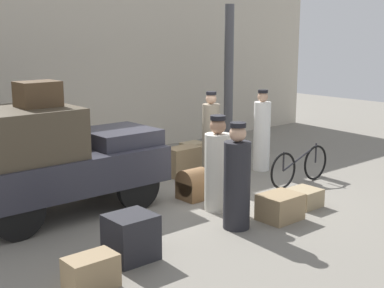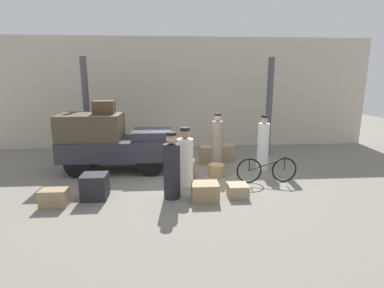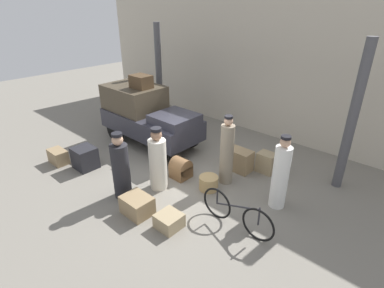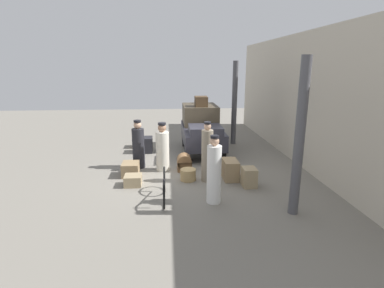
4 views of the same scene
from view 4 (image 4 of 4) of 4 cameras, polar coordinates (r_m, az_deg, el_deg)
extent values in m
plane|color=gray|center=(10.08, -1.23, -4.97)|extent=(30.00, 30.00, 0.00)
cube|color=beige|center=(10.62, 21.43, 7.51)|extent=(16.00, 0.15, 4.50)
cylinder|color=#4C4C51|center=(13.30, 8.07, 7.66)|extent=(0.23, 0.23, 3.61)
cylinder|color=#4C4C51|center=(7.07, 19.78, 0.90)|extent=(0.23, 0.23, 3.61)
cylinder|color=black|center=(11.14, 5.90, -0.95)|extent=(0.81, 0.12, 0.81)
cylinder|color=black|center=(10.98, -1.00, -1.11)|extent=(0.81, 0.12, 0.81)
cylinder|color=black|center=(13.14, 4.25, 1.48)|extent=(0.81, 0.12, 0.81)
cylinder|color=black|center=(13.01, -1.60, 1.38)|extent=(0.81, 0.12, 0.81)
cube|color=#2D2D38|center=(11.97, 1.87, 1.79)|extent=(3.38, 1.50, 0.60)
cube|color=#473D2D|center=(12.58, 1.50, 5.64)|extent=(1.86, 1.38, 0.79)
cube|color=#2D2D38|center=(10.81, 2.55, 2.74)|extent=(1.18, 1.17, 0.27)
torus|color=black|center=(7.39, -5.35, -9.56)|extent=(0.72, 0.04, 0.72)
torus|color=black|center=(8.32, -5.29, -6.73)|extent=(0.72, 0.04, 0.72)
cylinder|color=#232328|center=(7.78, -5.35, -6.86)|extent=(1.02, 0.04, 0.39)
cylinder|color=#232328|center=(8.25, -5.32, -5.54)|extent=(0.04, 0.04, 0.37)
cylinder|color=#232328|center=(7.31, -5.39, -8.12)|extent=(0.04, 0.04, 0.40)
cylinder|color=tan|center=(9.15, -0.75, -5.87)|extent=(0.48, 0.48, 0.35)
cylinder|color=#232328|center=(10.32, -10.15, -0.81)|extent=(0.41, 0.41, 1.35)
sphere|color=tan|center=(10.14, -10.35, 3.57)|extent=(0.25, 0.25, 0.25)
cylinder|color=black|center=(10.11, -10.39, 4.29)|extent=(0.24, 0.24, 0.07)
cylinder|color=silver|center=(9.92, -5.62, -1.40)|extent=(0.43, 0.43, 1.31)
sphere|color=#936B51|center=(9.74, -5.74, 3.07)|extent=(0.27, 0.27, 0.27)
cylinder|color=black|center=(9.71, -5.76, 3.86)|extent=(0.26, 0.26, 0.07)
cylinder|color=white|center=(7.55, 4.21, -5.82)|extent=(0.36, 0.36, 1.49)
sphere|color=tan|center=(7.29, 4.34, 0.52)|extent=(0.22, 0.22, 0.22)
cylinder|color=black|center=(7.26, 4.35, 1.40)|extent=(0.21, 0.21, 0.06)
cylinder|color=gray|center=(8.92, 2.90, -2.29)|extent=(0.34, 0.34, 1.57)
sphere|color=tan|center=(8.70, 2.98, 3.35)|extent=(0.21, 0.21, 0.21)
cylinder|color=black|center=(8.68, 2.99, 4.05)|extent=(0.20, 0.20, 0.06)
cube|color=#9E8966|center=(8.94, -11.17, -6.80)|extent=(0.49, 0.49, 0.31)
cube|color=#937A56|center=(9.29, 7.30, -4.85)|extent=(0.73, 0.44, 0.60)
cube|color=brown|center=(10.01, -1.47, -4.15)|extent=(0.46, 0.47, 0.32)
cylinder|color=brown|center=(9.96, -1.47, -3.28)|extent=(0.46, 0.47, 0.47)
cube|color=#937A56|center=(13.08, -10.31, 0.31)|extent=(0.60, 0.38, 0.41)
cube|color=#937A56|center=(9.72, -11.62, -4.71)|extent=(0.65, 0.52, 0.42)
cube|color=#232328|center=(12.22, -8.87, -0.14)|extent=(0.60, 0.55, 0.61)
cube|color=#9E8966|center=(8.82, 10.82, -6.23)|extent=(0.48, 0.39, 0.55)
cube|color=#4C3823|center=(12.09, 1.74, 8.11)|extent=(0.63, 0.49, 0.40)
camera|label=1|loc=(16.80, -27.99, 11.51)|focal=50.00mm
camera|label=2|loc=(12.75, -43.99, 8.51)|focal=28.00mm
camera|label=3|loc=(6.41, -50.28, 17.68)|focal=28.00mm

